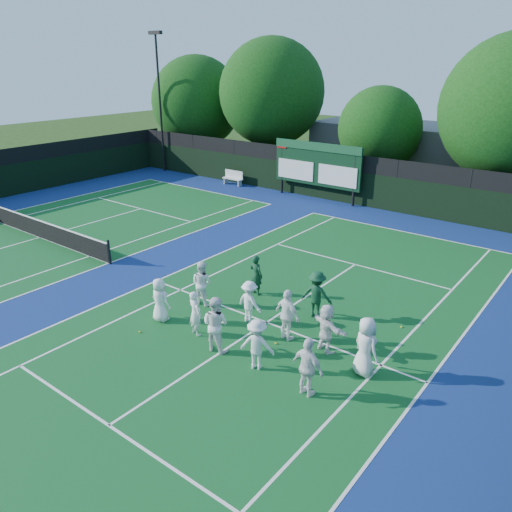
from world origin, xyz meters
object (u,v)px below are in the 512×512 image
Objects in this scene: scoreboard at (317,165)px; coach_left at (256,275)px; bench at (233,177)px; tennis_net at (39,228)px.

scoreboard reaches higher than coach_left.
tennis_net is at bearing -91.64° from bench.
scoreboard is 3.88× the size of coach_left.
scoreboard is 14.19m from coach_left.
scoreboard is at bearing 64.40° from tennis_net.
tennis_net is at bearing -115.60° from scoreboard.
tennis_net is (-6.99, -14.59, -1.70)m from scoreboard.
tennis_net is at bearing 12.15° from coach_left.
coach_left is (5.38, -13.06, -1.42)m from scoreboard.
scoreboard reaches higher than bench.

